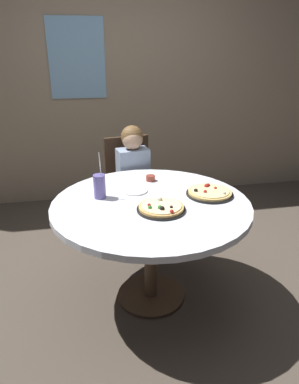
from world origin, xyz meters
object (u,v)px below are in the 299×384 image
(pizza_cheese, at_px, (210,193))
(dining_table, at_px, (151,214))
(diner_child, at_px, (136,197))
(plate_small, at_px, (135,191))
(chair_wooden, at_px, (130,185))
(soda_cup, at_px, (100,186))
(sauce_bowl, at_px, (151,178))
(pizza_veggie, at_px, (161,208))

(pizza_cheese, bearing_deg, dining_table, -174.49)
(diner_child, relative_size, pizza_cheese, 3.39)
(plate_small, bearing_deg, diner_child, 80.14)
(dining_table, relative_size, chair_wooden, 1.36)
(soda_cup, bearing_deg, dining_table, -23.26)
(dining_table, distance_m, plate_small, 0.23)
(chair_wooden, relative_size, diner_child, 0.88)
(sauce_bowl, bearing_deg, dining_table, -100.91)
(plate_small, bearing_deg, sauce_bowl, 50.38)
(pizza_veggie, height_order, plate_small, pizza_veggie)
(pizza_veggie, xyz_separation_m, plate_small, (-0.11, 0.33, -0.01))
(chair_wooden, bearing_deg, sauce_bowl, -80.12)
(soda_cup, bearing_deg, plate_small, 14.89)
(chair_wooden, height_order, diner_child, diner_child)
(dining_table, distance_m, diner_child, 0.72)
(dining_table, distance_m, pizza_veggie, 0.17)
(dining_table, distance_m, pizza_cheese, 0.43)
(pizza_veggie, distance_m, pizza_cheese, 0.41)
(pizza_cheese, xyz_separation_m, soda_cup, (-0.73, 0.10, 0.06))
(soda_cup, xyz_separation_m, sauce_bowl, (0.39, 0.24, -0.06))
(diner_child, height_order, sauce_bowl, diner_child)
(diner_child, relative_size, sauce_bowl, 15.46)
(plate_small, bearing_deg, dining_table, -69.43)
(diner_child, distance_m, sauce_bowl, 0.43)
(pizza_veggie, relative_size, sauce_bowl, 4.33)
(diner_child, relative_size, pizza_veggie, 3.57)
(diner_child, bearing_deg, plate_small, -99.86)
(dining_table, xyz_separation_m, soda_cup, (-0.32, 0.14, 0.17))
(pizza_veggie, bearing_deg, dining_table, 105.77)
(diner_child, xyz_separation_m, pizza_veggie, (0.03, -0.83, 0.28))
(sauce_bowl, distance_m, plate_small, 0.23)
(soda_cup, bearing_deg, pizza_cheese, -7.53)
(sauce_bowl, xyz_separation_m, plate_small, (-0.15, -0.18, -0.02))
(diner_child, bearing_deg, chair_wooden, 97.83)
(diner_child, height_order, plate_small, diner_child)
(chair_wooden, distance_m, diner_child, 0.19)
(dining_table, bearing_deg, diner_child, 89.08)
(chair_wooden, bearing_deg, dining_table, -89.12)
(dining_table, relative_size, soda_cup, 4.19)
(pizza_veggie, bearing_deg, pizza_cheese, 24.45)
(chair_wooden, height_order, pizza_cheese, chair_wooden)
(dining_table, height_order, pizza_veggie, pizza_veggie)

